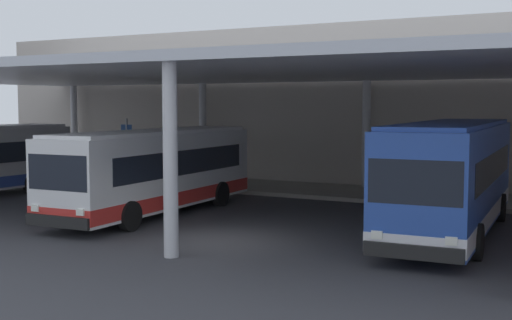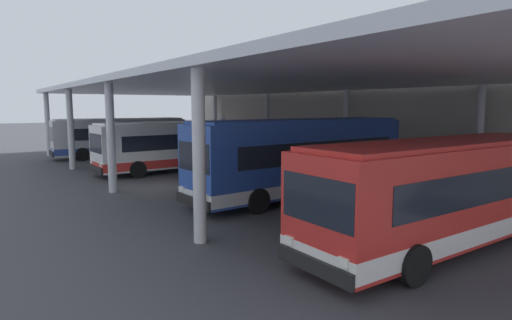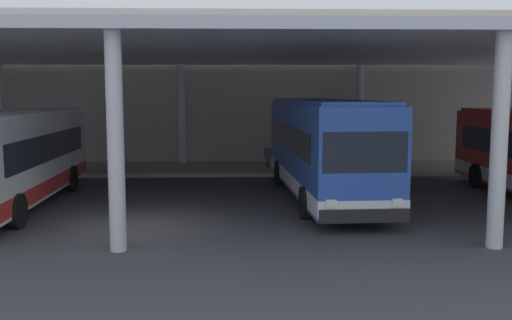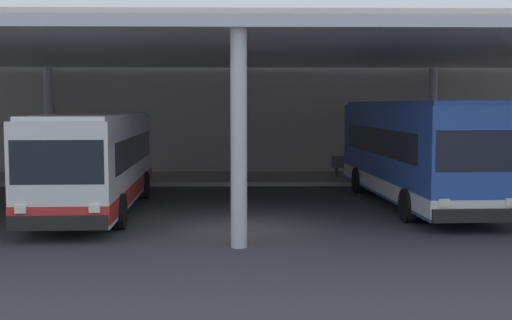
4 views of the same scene
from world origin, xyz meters
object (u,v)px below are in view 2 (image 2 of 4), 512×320
at_px(bus_second_bay, 178,145).
at_px(banner_sign, 224,131).
at_px(bench_waiting, 389,167).
at_px(bus_middle_bay, 302,157).
at_px(bus_nearest_bay, 121,137).
at_px(bus_far_bay, 447,191).

distance_m(bus_second_bay, banner_sign, 11.04).
bearing_deg(bench_waiting, bus_middle_bay, -83.02).
relative_size(bus_nearest_bay, banner_sign, 3.33).
xyz_separation_m(bus_nearest_bay, bus_far_bay, (28.33, 0.97, 0.00)).
xyz_separation_m(bench_waiting, banner_sign, (-17.47, -0.88, 1.32)).
bearing_deg(banner_sign, bus_far_bay, -16.25).
height_order(bus_second_bay, bus_far_bay, same).
height_order(bench_waiting, banner_sign, banner_sign).
height_order(bus_second_bay, banner_sign, banner_sign).
distance_m(bus_far_bay, bench_waiting, 12.15).
height_order(bus_middle_bay, bench_waiting, bus_middle_bay).
relative_size(bus_nearest_bay, bus_second_bay, 1.00).
xyz_separation_m(bus_second_bay, banner_sign, (-7.73, 7.88, 0.32)).
height_order(bus_nearest_bay, bus_second_bay, same).
distance_m(bus_nearest_bay, banner_sign, 8.86).
xyz_separation_m(bus_far_bay, bench_waiting, (-8.64, 8.49, -0.99)).
distance_m(bus_middle_bay, bench_waiting, 7.60).
distance_m(bus_middle_bay, banner_sign, 19.52).
bearing_deg(bench_waiting, bus_second_bay, -138.04).
bearing_deg(bench_waiting, bus_far_bay, -44.50).
bearing_deg(bench_waiting, banner_sign, -177.13).
bearing_deg(bus_nearest_bay, bus_middle_bay, 5.55).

